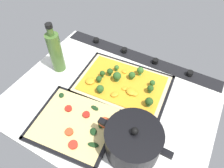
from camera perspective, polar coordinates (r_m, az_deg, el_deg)
The scene contains 8 objects.
ground_plane at distance 86.70cm, azimuth -0.45°, elevation -4.79°, with size 82.98×65.17×3.00cm, color silver.
stove_control_panel at distance 103.26cm, azimuth 7.55°, elevation 7.40°, with size 79.66×7.00×2.60cm.
baking_tray_front at distance 89.92cm, azimuth 2.91°, elevation -0.30°, with size 41.63×30.59×1.30cm.
broccoli_pizza at distance 88.71cm, azimuth 2.97°, elevation 0.16°, with size 39.06×28.02×5.85cm.
baking_tray_back at distance 80.00cm, azimuth -10.36°, elevation -10.69°, with size 32.90×29.76×1.30cm.
veggie_pizza_back at distance 79.28cm, azimuth -10.09°, elevation -10.52°, with size 30.24×27.09×1.90cm.
cooking_pot at distance 69.93cm, azimuth 5.83°, elevation -15.45°, with size 25.59×18.76×13.59cm.
oil_bottle at distance 94.07cm, azimuth -15.37°, elevation 8.66°, with size 5.81×5.81×23.85cm.
Camera 1 is at (-25.44, 44.38, 68.50)cm, focal length 33.00 mm.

